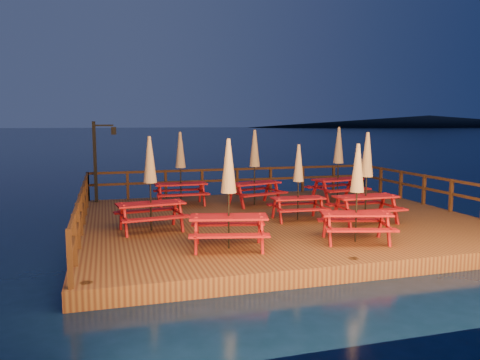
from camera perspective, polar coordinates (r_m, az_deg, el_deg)
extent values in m
plane|color=black|center=(14.86, 4.75, -6.08)|extent=(500.00, 500.00, 0.00)
cube|color=#4A2718|center=(14.81, 4.76, -5.33)|extent=(12.00, 10.00, 0.40)
cylinder|color=#342010|center=(9.65, -18.07, -15.73)|extent=(0.24, 0.24, 1.40)
cylinder|color=#342010|center=(18.49, -17.15, -4.70)|extent=(0.24, 0.24, 1.40)
cylinder|color=#342010|center=(10.94, 13.54, -12.79)|extent=(0.24, 0.24, 1.40)
cylinder|color=#342010|center=(19.19, -0.16, -3.95)|extent=(0.24, 0.24, 1.40)
cylinder|color=#342010|center=(21.39, 14.45, -3.02)|extent=(0.24, 0.24, 1.40)
cube|color=#342010|center=(19.17, -0.36, 1.33)|extent=(11.70, 0.06, 0.09)
cube|color=#342010|center=(19.22, -0.36, 0.01)|extent=(11.70, 0.06, 0.09)
cube|color=#342010|center=(18.53, -14.44, -0.66)|extent=(0.10, 0.10, 1.10)
cube|color=#342010|center=(19.23, -0.36, -0.15)|extent=(0.10, 0.10, 1.10)
cube|color=#342010|center=(20.98, 12.04, 0.30)|extent=(0.10, 0.10, 1.10)
cube|color=#342010|center=(13.66, -18.78, -1.42)|extent=(0.06, 9.70, 0.09)
cube|color=#342010|center=(13.73, -18.71, -3.25)|extent=(0.06, 9.70, 0.09)
cube|color=#342010|center=(9.96, -19.67, -7.49)|extent=(0.10, 0.10, 1.10)
cube|color=#342010|center=(13.74, -18.70, -3.48)|extent=(0.10, 0.10, 1.10)
cube|color=#342010|center=(17.57, -18.15, -1.20)|extent=(0.10, 0.10, 1.10)
cube|color=#342010|center=(17.54, 22.96, 0.22)|extent=(0.06, 9.70, 0.09)
cube|color=#342010|center=(17.60, 22.89, -1.22)|extent=(0.06, 9.70, 0.09)
cube|color=#342010|center=(17.60, 22.89, -1.40)|extent=(0.10, 0.10, 1.10)
cube|color=#342010|center=(20.73, 16.16, 0.10)|extent=(0.10, 0.10, 1.10)
cube|color=black|center=(18.12, -17.25, 2.10)|extent=(0.12, 0.12, 3.00)
cube|color=black|center=(18.06, -16.29, 6.41)|extent=(0.70, 0.06, 0.06)
cube|color=black|center=(18.06, -15.16, 5.81)|extent=(0.18, 0.18, 0.28)
sphere|color=#FFCB66|center=(18.06, -15.16, 5.81)|extent=(0.14, 0.14, 0.14)
ellipsoid|color=black|center=(308.97, 22.05, 6.66)|extent=(230.40, 86.40, 7.00)
cube|color=maroon|center=(14.37, 7.08, -2.20)|extent=(1.64, 0.70, 0.04)
cube|color=maroon|center=(14.91, 6.34, -2.90)|extent=(1.62, 0.32, 0.04)
cube|color=maroon|center=(13.92, 7.84, -3.64)|extent=(1.62, 0.32, 0.04)
cube|color=maroon|center=(14.49, 4.16, -3.44)|extent=(0.06, 0.09, 0.67)
cube|color=maroon|center=(13.93, 4.90, -3.88)|extent=(0.06, 0.09, 0.67)
cube|color=maroon|center=(14.94, 9.08, -3.19)|extent=(0.06, 0.09, 0.67)
cube|color=maroon|center=(14.41, 9.98, -3.59)|extent=(0.06, 0.09, 0.67)
cylinder|color=black|center=(14.31, 7.11, -0.43)|extent=(0.04, 0.04, 2.24)
cone|color=tan|center=(14.24, 7.15, 2.07)|extent=(0.32, 0.32, 1.12)
sphere|color=black|center=(14.20, 7.18, 4.16)|extent=(0.06, 0.06, 0.06)
cube|color=maroon|center=(13.06, -10.83, -2.84)|extent=(1.90, 0.94, 0.05)
cube|color=maroon|center=(13.70, -11.37, -3.68)|extent=(1.84, 0.52, 0.05)
cube|color=maroon|center=(12.54, -10.17, -4.65)|extent=(1.84, 0.52, 0.05)
cube|color=maroon|center=(13.31, -14.30, -4.41)|extent=(0.07, 0.11, 0.76)
cube|color=maroon|center=(12.67, -13.80, -4.98)|extent=(0.07, 0.11, 0.76)
cube|color=maroon|center=(13.63, -8.00, -3.98)|extent=(0.07, 0.11, 0.76)
cube|color=maroon|center=(13.00, -7.19, -4.51)|extent=(0.07, 0.11, 0.76)
cylinder|color=black|center=(12.99, -10.88, -0.65)|extent=(0.04, 0.04, 2.52)
cone|color=tan|center=(12.91, -10.95, 2.46)|extent=(0.36, 0.36, 1.26)
sphere|color=black|center=(12.88, -11.02, 5.06)|extent=(0.07, 0.07, 0.07)
cube|color=maroon|center=(11.05, -1.39, -4.53)|extent=(1.93, 1.10, 0.05)
cube|color=maroon|center=(11.70, -1.46, -5.39)|extent=(1.84, 0.69, 0.05)
cube|color=maroon|center=(10.52, -1.29, -6.82)|extent=(1.84, 0.69, 0.05)
cube|color=maroon|center=(11.46, -5.24, -6.07)|extent=(0.08, 0.11, 0.76)
cube|color=maroon|center=(10.81, -5.39, -6.88)|extent=(0.08, 0.11, 0.76)
cube|color=maroon|center=(11.50, 2.38, -6.01)|extent=(0.08, 0.11, 0.76)
cube|color=maroon|center=(10.85, 2.70, -6.81)|extent=(0.08, 0.11, 0.76)
cylinder|color=black|center=(10.96, -1.40, -1.94)|extent=(0.04, 0.04, 2.53)
cone|color=tan|center=(10.87, -1.41, 1.75)|extent=(0.36, 0.36, 1.26)
sphere|color=black|center=(10.83, -1.42, 4.84)|extent=(0.07, 0.07, 0.07)
cube|color=maroon|center=(16.84, 1.78, -0.39)|extent=(2.02, 1.23, 0.05)
cube|color=maroon|center=(17.40, 0.62, -1.18)|extent=(1.90, 0.81, 0.05)
cube|color=maroon|center=(16.37, 3.00, -1.72)|extent=(1.90, 0.81, 0.05)
cube|color=maroon|center=(16.76, -1.12, -1.78)|extent=(0.09, 0.12, 0.79)
cube|color=maroon|center=(16.18, 0.14, -2.10)|extent=(0.09, 0.12, 0.79)
cube|color=maroon|center=(17.62, 3.27, -1.35)|extent=(0.09, 0.12, 0.79)
cube|color=maroon|center=(17.06, 4.61, -1.64)|extent=(0.09, 0.12, 0.79)
cylinder|color=black|center=(16.77, 1.78, 1.39)|extent=(0.05, 0.05, 2.62)
cone|color=tan|center=(16.72, 1.79, 3.89)|extent=(0.38, 0.38, 1.31)
sphere|color=black|center=(16.69, 1.80, 5.98)|extent=(0.07, 0.07, 0.07)
cube|color=maroon|center=(12.02, 13.98, -4.00)|extent=(1.83, 1.11, 0.05)
cube|color=maroon|center=(12.62, 13.30, -4.78)|extent=(1.72, 0.72, 0.05)
cube|color=maroon|center=(11.53, 14.64, -5.94)|extent=(1.72, 0.72, 0.05)
cube|color=maroon|center=(12.24, 10.30, -5.41)|extent=(0.08, 0.11, 0.72)
cube|color=maroon|center=(11.63, 10.87, -6.08)|extent=(0.08, 0.11, 0.72)
cube|color=maroon|center=(12.58, 16.75, -5.26)|extent=(0.08, 0.11, 0.72)
cube|color=maroon|center=(11.99, 17.63, -5.90)|extent=(0.08, 0.11, 0.72)
cylinder|color=black|center=(11.94, 14.05, -1.76)|extent=(0.04, 0.04, 2.38)
cone|color=tan|center=(11.85, 14.15, 1.43)|extent=(0.34, 0.34, 1.19)
sphere|color=black|center=(11.81, 14.23, 4.10)|extent=(0.07, 0.07, 0.07)
cube|color=maroon|center=(16.93, -7.23, -0.47)|extent=(1.84, 0.72, 0.05)
cube|color=maroon|center=(17.57, -7.52, -1.21)|extent=(1.84, 0.29, 0.05)
cube|color=maroon|center=(16.37, -6.89, -1.81)|extent=(1.84, 0.29, 0.05)
cube|color=maroon|center=(17.22, -9.90, -1.68)|extent=(0.06, 0.10, 0.77)
cube|color=maroon|center=(16.55, -9.65, -2.03)|extent=(0.06, 0.10, 0.77)
cube|color=maroon|center=(17.44, -4.89, -1.49)|extent=(0.06, 0.10, 0.77)
cube|color=maroon|center=(16.78, -4.45, -1.82)|extent=(0.06, 0.10, 0.77)
cylinder|color=black|center=(16.87, -7.26, 1.25)|extent=(0.04, 0.04, 2.55)
cone|color=tan|center=(16.81, -7.29, 3.67)|extent=(0.37, 0.37, 1.28)
sphere|color=black|center=(16.78, -7.33, 5.69)|extent=(0.07, 0.07, 0.07)
cube|color=maroon|center=(18.11, 11.83, 0.07)|extent=(2.05, 1.10, 0.05)
cube|color=maroon|center=(18.66, 10.57, -0.70)|extent=(1.97, 0.65, 0.05)
cube|color=maroon|center=(17.66, 13.11, -1.20)|extent=(1.97, 0.65, 0.05)
cube|color=maroon|center=(17.96, 9.07, -1.23)|extent=(0.08, 0.12, 0.81)
cube|color=maroon|center=(17.39, 10.44, -1.53)|extent=(0.08, 0.12, 0.81)
cube|color=maroon|center=(18.94, 13.05, -0.89)|extent=(0.08, 0.12, 0.81)
cube|color=maroon|center=(18.41, 14.46, -1.16)|extent=(0.08, 0.12, 0.81)
cylinder|color=black|center=(18.05, 11.87, 1.77)|extent=(0.05, 0.05, 2.70)
cone|color=tan|center=(18.00, 11.94, 4.17)|extent=(0.39, 0.39, 1.35)
sphere|color=black|center=(17.98, 11.99, 6.16)|extent=(0.08, 0.08, 0.08)
cube|color=maroon|center=(14.35, 15.08, -1.97)|extent=(1.89, 0.76, 0.05)
cube|color=maroon|center=(14.93, 13.76, -2.80)|extent=(1.88, 0.32, 0.05)
cube|color=maroon|center=(13.89, 16.41, -3.62)|extent=(1.88, 0.32, 0.05)
cube|color=maroon|center=(14.32, 11.64, -3.48)|extent=(0.06, 0.11, 0.78)
cube|color=maroon|center=(13.73, 13.02, -3.97)|extent=(0.06, 0.11, 0.78)
cube|color=maroon|center=(15.12, 16.85, -3.07)|extent=(0.06, 0.11, 0.78)
cube|color=maroon|center=(14.57, 18.36, -3.51)|extent=(0.06, 0.11, 0.78)
cylinder|color=black|center=(14.28, 15.15, 0.10)|extent=(0.05, 0.05, 2.61)
cone|color=tan|center=(14.21, 15.24, 3.02)|extent=(0.38, 0.38, 1.30)
sphere|color=black|center=(14.19, 15.32, 5.46)|extent=(0.07, 0.07, 0.07)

